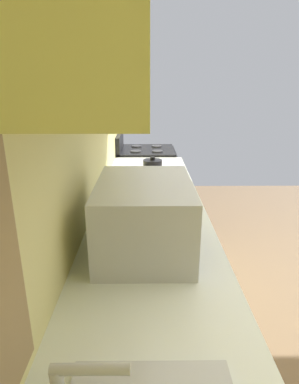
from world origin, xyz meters
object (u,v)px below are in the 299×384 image
(oven_range, at_px, (147,189))
(kettle, at_px, (153,168))
(bowl, at_px, (154,189))
(microwave, at_px, (145,216))

(oven_range, relative_size, kettle, 5.32)
(bowl, distance_m, kettle, 0.45)
(bowl, relative_size, kettle, 0.92)
(bowl, bearing_deg, microwave, 175.64)
(oven_range, bearing_deg, microwave, 179.78)
(oven_range, relative_size, microwave, 1.97)
(bowl, xyz_separation_m, kettle, (0.44, 0.00, 0.03))
(bowl, height_order, kettle, kettle)
(kettle, bearing_deg, oven_range, 2.82)
(oven_range, height_order, kettle, oven_range)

